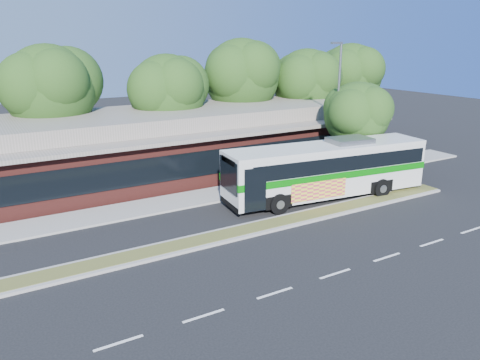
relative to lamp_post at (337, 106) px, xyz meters
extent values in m
plane|color=black|center=(-9.56, -6.00, -4.90)|extent=(120.00, 120.00, 0.00)
cube|color=#515624|center=(-9.56, -5.40, -4.83)|extent=(26.00, 1.10, 0.15)
cube|color=gray|center=(-9.56, 0.40, -4.84)|extent=(44.00, 2.60, 0.12)
cube|color=#551F1A|center=(-9.56, 7.00, -3.30)|extent=(32.00, 10.00, 3.20)
cube|color=slate|center=(-9.56, 7.00, -1.58)|extent=(33.20, 11.20, 0.24)
cube|color=slate|center=(-9.56, 7.00, -0.95)|extent=(30.00, 8.00, 1.00)
cube|color=black|center=(-9.56, 1.97, -3.20)|extent=(30.00, 0.06, 1.60)
cylinder|color=slate|center=(0.04, 0.00, -0.40)|extent=(0.16, 0.16, 9.00)
cube|color=slate|center=(-0.36, 0.00, 4.10)|extent=(0.90, 0.18, 0.14)
cylinder|color=black|center=(-16.56, 10.00, -2.80)|extent=(0.44, 0.44, 4.20)
sphere|color=#1E4316|center=(-16.56, 10.00, 1.10)|extent=(6.00, 6.00, 6.00)
sphere|color=#1E4316|center=(-15.21, 10.45, 1.58)|extent=(4.68, 4.68, 4.68)
cylinder|color=black|center=(-8.56, 9.00, -3.01)|extent=(0.44, 0.44, 3.78)
sphere|color=#1E4316|center=(-8.56, 9.00, 0.56)|extent=(5.60, 5.60, 5.60)
sphere|color=#1E4316|center=(-7.30, 9.42, 1.00)|extent=(4.37, 4.37, 4.37)
cylinder|color=black|center=(-1.56, 10.00, -2.70)|extent=(0.44, 0.44, 4.41)
sphere|color=#1E4316|center=(-1.56, 10.00, 1.37)|extent=(6.20, 6.20, 6.20)
sphere|color=#1E4316|center=(-0.17, 10.46, 1.86)|extent=(4.84, 4.84, 4.84)
cylinder|color=black|center=(4.44, 9.00, -2.97)|extent=(0.44, 0.44, 3.86)
sphere|color=#1E4316|center=(4.44, 9.00, 0.70)|extent=(5.80, 5.80, 5.80)
sphere|color=#1E4316|center=(5.74, 9.43, 1.16)|extent=(4.52, 4.52, 4.52)
cylinder|color=black|center=(10.44, 10.00, -2.85)|extent=(0.44, 0.44, 4.12)
sphere|color=#1E4316|center=(10.44, 10.00, 1.01)|extent=(6.00, 6.00, 6.00)
sphere|color=#1E4316|center=(11.79, 10.45, 1.49)|extent=(4.68, 4.68, 4.68)
cube|color=silver|center=(-3.56, -3.30, -3.10)|extent=(12.83, 4.15, 2.90)
cube|color=black|center=(-3.25, -3.34, -2.52)|extent=(11.83, 4.09, 0.87)
cube|color=silver|center=(-3.56, -3.30, -1.77)|extent=(12.85, 4.18, 0.27)
cube|color=#046308|center=(-3.56, -3.30, -3.18)|extent=(12.90, 4.22, 0.40)
cube|color=black|center=(-9.84, -2.55, -2.75)|extent=(0.34, 2.35, 1.80)
cube|color=black|center=(2.71, -4.05, -2.41)|extent=(0.32, 2.19, 1.16)
cube|color=#C1384C|center=(-5.08, -4.50, -3.85)|extent=(3.55, 0.48, 1.05)
cube|color=slate|center=(-2.00, -3.49, -1.50)|extent=(2.70, 1.97, 0.31)
cylinder|color=black|center=(-7.58, -4.15, -4.33)|extent=(1.19, 0.51, 1.15)
cylinder|color=black|center=(-7.27, -1.53, -4.33)|extent=(1.19, 0.51, 1.15)
cylinder|color=black|center=(-0.59, -4.98, -4.33)|extent=(1.19, 0.51, 1.15)
cylinder|color=black|center=(-0.28, -2.36, -4.33)|extent=(1.19, 0.51, 1.15)
cylinder|color=black|center=(1.44, -0.43, -3.44)|extent=(0.44, 0.44, 2.92)
sphere|color=#1E4316|center=(1.44, -0.43, -0.64)|extent=(4.48, 4.48, 4.48)
sphere|color=#1E4316|center=(2.44, -0.09, -0.28)|extent=(3.50, 3.50, 3.50)
camera|label=1|loc=(-21.68, -23.87, 4.32)|focal=35.00mm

